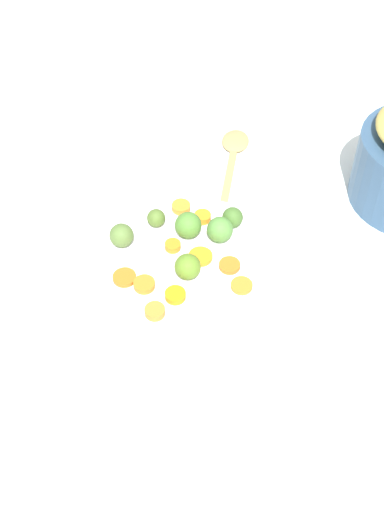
{
  "coord_description": "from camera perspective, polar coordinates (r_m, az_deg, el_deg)",
  "views": [
    {
      "loc": [
        -0.35,
        -0.6,
        0.9
      ],
      "look_at": [
        -0.01,
        -0.01,
        0.13
      ],
      "focal_mm": 47.85,
      "sensor_mm": 36.0,
      "label": 1
    }
  ],
  "objects": [
    {
      "name": "brussels_sprout_3",
      "position": [
        1.05,
        -5.91,
        1.72
      ],
      "size": [
        0.04,
        0.04,
        0.04
      ],
      "primitive_type": "sphere",
      "color": "#567536",
      "rests_on": "serving_bowl_carrots"
    },
    {
      "name": "carrot_slice_9",
      "position": [
        1.01,
        4.17,
        -2.48
      ],
      "size": [
        0.05,
        0.05,
        0.01
      ],
      "primitive_type": "cylinder",
      "rotation": [
        0.0,
        0.0,
        5.43
      ],
      "color": "orange",
      "rests_on": "serving_bowl_carrots"
    },
    {
      "name": "carrot_slice_3",
      "position": [
        1.0,
        -4.01,
        -2.39
      ],
      "size": [
        0.04,
        0.04,
        0.01
      ],
      "primitive_type": "cylinder",
      "rotation": [
        0.0,
        0.0,
        1.06
      ],
      "color": "orange",
      "rests_on": "serving_bowl_carrots"
    },
    {
      "name": "carrot_slice_0",
      "position": [
        0.97,
        -3.12,
        -4.64
      ],
      "size": [
        0.03,
        0.03,
        0.01
      ],
      "primitive_type": "cylinder",
      "rotation": [
        0.0,
        0.0,
        1.42
      ],
      "color": "orange",
      "rests_on": "serving_bowl_carrots"
    },
    {
      "name": "carrot_slice_1",
      "position": [
        1.09,
        0.89,
        3.28
      ],
      "size": [
        0.03,
        0.03,
        0.01
      ],
      "primitive_type": "cylinder",
      "rotation": [
        0.0,
        0.0,
        1.52
      ],
      "color": "orange",
      "rests_on": "serving_bowl_carrots"
    },
    {
      "name": "carrot_slice_7",
      "position": [
        1.11,
        -0.92,
        4.12
      ],
      "size": [
        0.04,
        0.04,
        0.01
      ],
      "primitive_type": "cylinder",
      "rotation": [
        0.0,
        0.0,
        4.03
      ],
      "color": "orange",
      "rests_on": "serving_bowl_carrots"
    },
    {
      "name": "wooden_spoon",
      "position": [
        1.36,
        3.42,
        8.34
      ],
      "size": [
        0.2,
        0.24,
        0.01
      ],
      "color": "tan",
      "rests_on": "tabletop"
    },
    {
      "name": "carrot_slice_5",
      "position": [
        1.04,
        0.69,
        -0.06
      ],
      "size": [
        0.04,
        0.04,
        0.01
      ],
      "primitive_type": "cylinder",
      "rotation": [
        0.0,
        0.0,
        4.89
      ],
      "color": "orange",
      "rests_on": "serving_bowl_carrots"
    },
    {
      "name": "serving_bowl_carrots",
      "position": [
        1.08,
        0.0,
        -2.09
      ],
      "size": [
        0.28,
        0.28,
        0.1
      ],
      "primitive_type": "cylinder",
      "color": "white",
      "rests_on": "tabletop"
    },
    {
      "name": "carrot_slice_4",
      "position": [
        1.03,
        3.16,
        -0.79
      ],
      "size": [
        0.04,
        0.04,
        0.01
      ],
      "primitive_type": "cylinder",
      "rotation": [
        0.0,
        0.0,
        1.83
      ],
      "color": "orange",
      "rests_on": "serving_bowl_carrots"
    },
    {
      "name": "carrot_slice_6",
      "position": [
        1.02,
        -5.67,
        -1.8
      ],
      "size": [
        0.05,
        0.05,
        0.01
      ],
      "primitive_type": "cylinder",
      "rotation": [
        0.0,
        0.0,
        0.85
      ],
      "color": "orange",
      "rests_on": "serving_bowl_carrots"
    },
    {
      "name": "brussels_sprout_4",
      "position": [
        1.06,
        -0.32,
        2.6
      ],
      "size": [
        0.04,
        0.04,
        0.04
      ],
      "primitive_type": "sphere",
      "color": "#4E8431",
      "rests_on": "serving_bowl_carrots"
    },
    {
      "name": "brussels_sprout_5",
      "position": [
        1.08,
        -3.02,
        3.18
      ],
      "size": [
        0.03,
        0.03,
        0.03
      ],
      "primitive_type": "sphere",
      "color": "#51702C",
      "rests_on": "serving_bowl_carrots"
    },
    {
      "name": "brussels_sprout_2",
      "position": [
        1.08,
        3.41,
        3.24
      ],
      "size": [
        0.03,
        0.03,
        0.03
      ],
      "primitive_type": "sphere",
      "color": "#436C2B",
      "rests_on": "serving_bowl_carrots"
    },
    {
      "name": "carrot_slice_8",
      "position": [
        1.05,
        -1.62,
        0.86
      ],
      "size": [
        0.03,
        0.03,
        0.01
      ],
      "primitive_type": "cylinder",
      "rotation": [
        0.0,
        0.0,
        3.07
      ],
      "color": "orange",
      "rests_on": "serving_bowl_carrots"
    },
    {
      "name": "brussels_sprout_0",
      "position": [
        1.05,
        2.35,
        2.22
      ],
      "size": [
        0.04,
        0.04,
        0.04
      ],
      "primitive_type": "sphere",
      "color": "#52893B",
      "rests_on": "serving_bowl_carrots"
    },
    {
      "name": "carrot_slice_2",
      "position": [
        0.99,
        -1.4,
        -3.29
      ],
      "size": [
        0.03,
        0.03,
        0.01
      ],
      "primitive_type": "cylinder",
      "rotation": [
        0.0,
        0.0,
        2.99
      ],
      "color": "orange",
      "rests_on": "serving_bowl_carrots"
    },
    {
      "name": "tabletop",
      "position": [
        1.13,
        0.32,
        -3.34
      ],
      "size": [
        2.4,
        2.4,
        0.02
      ],
      "primitive_type": "cube",
      "color": "silver",
      "rests_on": "ground"
    },
    {
      "name": "brussels_sprout_1",
      "position": [
        1.0,
        -0.36,
        -0.9
      ],
      "size": [
        0.04,
        0.04,
        0.04
      ],
      "primitive_type": "sphere",
      "color": "#5B8326",
      "rests_on": "serving_bowl_carrots"
    }
  ]
}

